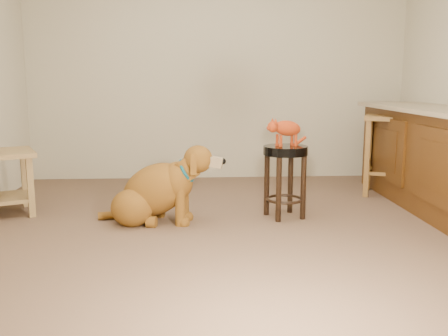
{
  "coord_description": "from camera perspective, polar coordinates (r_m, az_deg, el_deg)",
  "views": [
    {
      "loc": [
        -0.3,
        -4.04,
        1.19
      ],
      "look_at": [
        -0.05,
        0.11,
        0.45
      ],
      "focal_mm": 40.0,
      "sensor_mm": 36.0,
      "label": 1
    }
  ],
  "objects": [
    {
      "name": "floor",
      "position": [
        4.22,
        0.71,
        -6.3
      ],
      "size": [
        4.5,
        4.0,
        0.01
      ],
      "primitive_type": "cube",
      "color": "brown",
      "rests_on": "ground"
    },
    {
      "name": "room_shell",
      "position": [
        4.08,
        0.76,
        16.94
      ],
      "size": [
        4.54,
        4.04,
        2.62
      ],
      "color": "#B7AF93",
      "rests_on": "ground"
    },
    {
      "name": "cabinet_run",
      "position": [
        4.94,
        23.58,
        0.5
      ],
      "size": [
        0.7,
        2.56,
        0.94
      ],
      "color": "#4B2A0D",
      "rests_on": "ground"
    },
    {
      "name": "padded_stool",
      "position": [
        4.34,
        7.0,
        0.13
      ],
      "size": [
        0.4,
        0.4,
        0.63
      ],
      "rotation": [
        0.0,
        0.0,
        0.3
      ],
      "color": "black",
      "rests_on": "ground"
    },
    {
      "name": "wood_stool",
      "position": [
        5.43,
        18.03,
        1.57
      ],
      "size": [
        0.58,
        0.58,
        0.83
      ],
      "rotation": [
        0.0,
        0.0,
        -0.39
      ],
      "color": "brown",
      "rests_on": "ground"
    },
    {
      "name": "side_table",
      "position": [
        4.82,
        -24.11,
        -0.53
      ],
      "size": [
        0.73,
        0.73,
        0.57
      ],
      "rotation": [
        0.0,
        0.0,
        0.43
      ],
      "color": "olive",
      "rests_on": "ground"
    },
    {
      "name": "golden_retriever",
      "position": [
        4.22,
        -7.73,
        -2.69
      ],
      "size": [
        1.1,
        0.59,
        0.7
      ],
      "rotation": [
        0.0,
        0.0,
        -0.16
      ],
      "color": "brown",
      "rests_on": "ground"
    },
    {
      "name": "tabby_kitten",
      "position": [
        4.29,
        6.97,
        4.42
      ],
      "size": [
        0.39,
        0.25,
        0.27
      ],
      "rotation": [
        0.0,
        0.0,
        0.3
      ],
      "color": "#9F310F",
      "rests_on": "padded_stool"
    }
  ]
}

